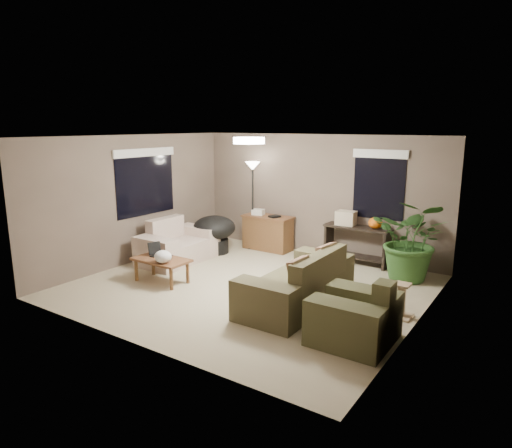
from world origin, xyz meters
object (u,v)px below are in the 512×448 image
Objects in this scene: desk at (268,233)px; console_table at (357,242)px; cat_scratching_post at (401,303)px; houseplant at (412,249)px; floor_lamp at (253,176)px; papasan_chair at (214,231)px; loveseat at (177,246)px; main_sofa at (300,286)px; coffee_table at (161,262)px; armchair at (355,319)px.

desk and console_table have the same top height.
houseplant is at bearing 100.87° from cat_scratching_post.
console_table is 2.63m from floor_lamp.
houseplant is (4.00, 0.54, 0.10)m from papasan_chair.
desk is 2.20× the size of cat_scratching_post.
floor_lamp reaches higher than desk.
console_table reaches higher than cat_scratching_post.
loveseat is 1.50× the size of papasan_chair.
console_table is (-0.07, 2.47, 0.14)m from main_sofa.
main_sofa is at bearing -48.78° from desk.
floor_lamp is at bearing 136.61° from main_sofa.
coffee_table is 0.94× the size of papasan_chair.
floor_lamp reaches higher than armchair.
loveseat is 4.49m from houseplant.
armchair is 0.91× the size of desk.
papasan_chair is at bearing 152.08° from main_sofa.
cat_scratching_post is at bearing -29.62° from desk.
floor_lamp is at bearing 57.88° from papasan_chair.
papasan_chair is 4.48m from cat_scratching_post.
loveseat is 1.60× the size of coffee_table.
papasan_chair reaches higher than cat_scratching_post.
armchair is 4.62m from papasan_chair.
main_sofa reaches higher than coffee_table.
houseplant is at bearing 18.62° from loveseat.
coffee_table is at bearing -78.03° from papasan_chair.
papasan_chair is (-2.83, -0.94, 0.03)m from console_table.
armchair is 4.83m from floor_lamp.
houseplant is 2.90× the size of cat_scratching_post.
main_sofa is at bearing 149.88° from armchair.
desk is (0.39, 2.82, 0.02)m from coffee_table.
main_sofa is at bearing -11.62° from loveseat.
loveseat is (-3.15, 0.65, 0.00)m from main_sofa.
papasan_chair is (-4.05, 2.21, 0.17)m from armchair.
cat_scratching_post is (1.42, 0.39, -0.08)m from main_sofa.
desk is 4.04m from cat_scratching_post.
main_sofa is at bearing -117.84° from houseplant.
loveseat is 3.58m from console_table.
armchair is at bearing -17.02° from loveseat.
desk is 0.85× the size of console_table.
papasan_chair is at bearing 74.41° from loveseat.
armchair reaches higher than coffee_table.
armchair is at bearing -28.56° from papasan_chair.
main_sofa is 3.21m from loveseat.
cat_scratching_post is (1.49, -2.09, -0.22)m from console_table.
desk is at bearing 82.07° from coffee_table.
armchair is 2.76m from houseplant.
floor_lamp reaches higher than papasan_chair.
houseplant reaches higher than main_sofa.
floor_lamp is (0.06, 2.73, 1.24)m from coffee_table.
floor_lamp is at bearing 153.65° from cat_scratching_post.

